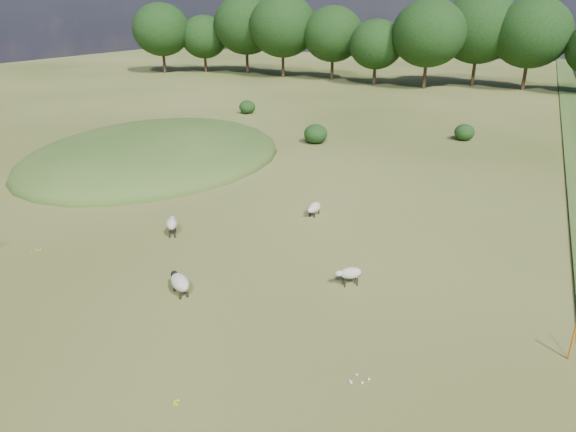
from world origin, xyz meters
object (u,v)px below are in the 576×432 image
object	(u,v)px
sheep_0	(172,224)
sheep_4	(314,208)
sheep_2	(350,273)
marker_post	(572,342)
sheep_1	(180,282)

from	to	relation	value
sheep_0	sheep_4	distance (m)	6.99
sheep_2	marker_post	bearing A→B (deg)	131.08
sheep_4	sheep_1	bearing A→B (deg)	-9.01
sheep_1	sheep_4	xyz separation A→B (m)	(1.45, 9.05, -0.05)
sheep_0	marker_post	bearing A→B (deg)	-131.68
sheep_0	sheep_1	distance (m)	5.36
marker_post	sheep_2	distance (m)	7.42
marker_post	sheep_4	size ratio (longest dim) A/B	1.02
marker_post	sheep_4	bearing A→B (deg)	147.30
sheep_0	sheep_1	size ratio (longest dim) A/B	0.85
sheep_2	sheep_4	world-z (taller)	sheep_2
sheep_0	sheep_1	xyz separation A→B (m)	(3.46, -4.09, -0.09)
marker_post	sheep_1	xyz separation A→B (m)	(-12.63, -1.88, -0.12)
marker_post	sheep_1	world-z (taller)	marker_post
marker_post	sheep_2	bearing A→B (deg)	169.50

